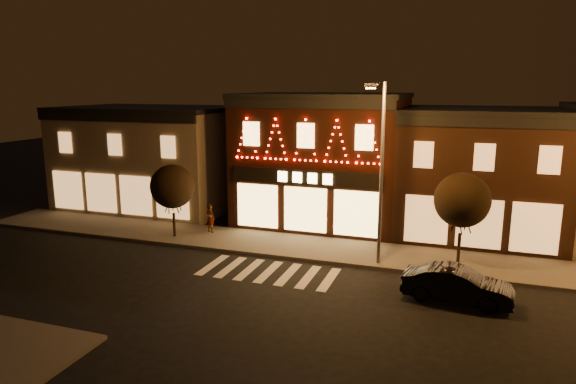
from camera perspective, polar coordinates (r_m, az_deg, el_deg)
The scene contains 10 objects.
ground at distance 21.25m, azimuth -6.20°, elevation -12.56°, with size 120.00×120.00×0.00m, color black.
sidewalk_far at distance 27.64m, azimuth 4.72°, elevation -6.49°, with size 44.00×4.00×0.15m, color #47423D.
building_left at distance 38.37m, azimuth -15.10°, elevation 3.83°, with size 12.20×8.28×7.30m.
building_pulp at distance 32.85m, azimuth 4.05°, elevation 3.80°, with size 10.20×8.34×8.30m.
building_right_a at distance 31.86m, azimuth 20.79°, elevation 2.07°, with size 9.20×8.28×7.50m.
streetlamp_mid at distance 24.34m, azimuth 10.31°, elevation 3.53°, with size 0.74×2.02×8.80m.
tree_left at distance 29.75m, azimuth -12.88°, elevation 0.60°, with size 2.52×2.52×4.22m.
tree_right at distance 26.04m, azimuth 19.01°, elevation -0.87°, with size 2.70×2.70×4.52m.
dark_sedan at distance 22.33m, azimuth 18.50°, elevation -9.87°, with size 1.53×4.40×1.45m, color black.
pedestrian at distance 30.64m, azimuth -8.74°, elevation -2.92°, with size 0.63×0.41×1.73m, color gray.
Camera 1 is at (8.38, -17.45, 8.77)m, focal length 31.61 mm.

